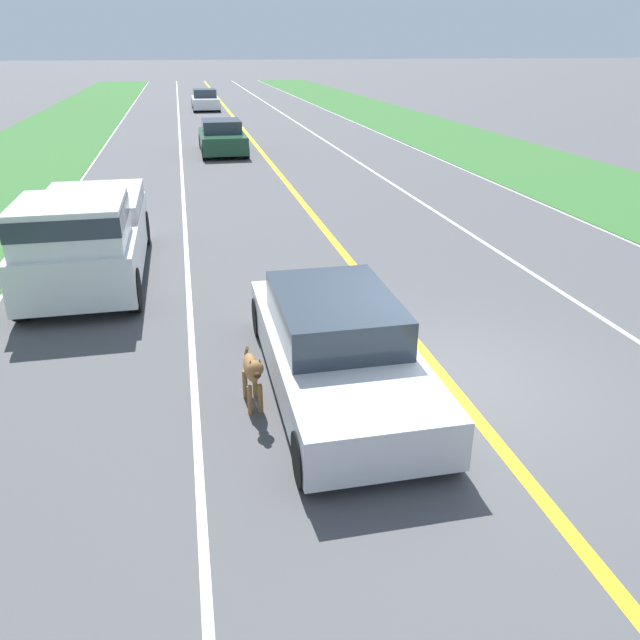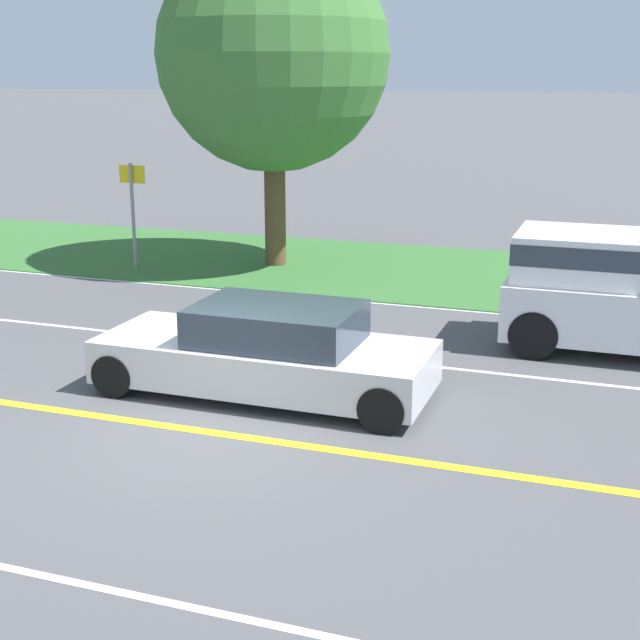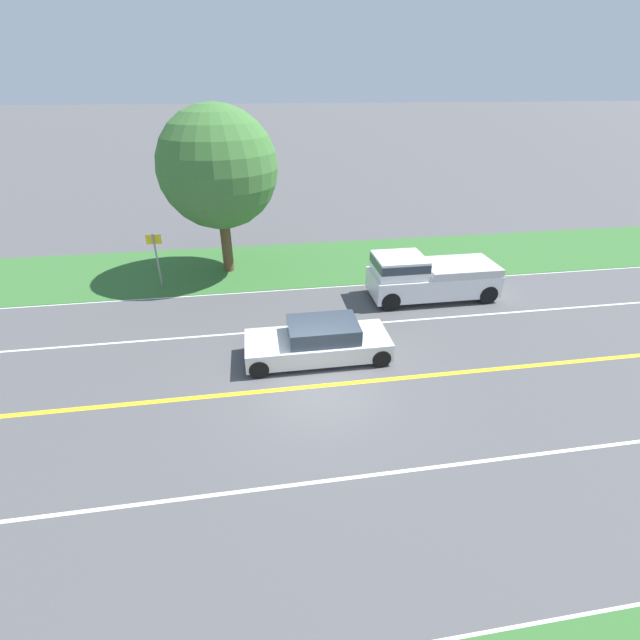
% 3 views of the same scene
% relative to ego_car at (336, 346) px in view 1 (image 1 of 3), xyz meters
% --- Properties ---
extents(ground_plane, '(400.00, 400.00, 0.00)m').
position_rel_ego_car_xyz_m(ground_plane, '(-1.56, 0.19, -0.61)').
color(ground_plane, '#4C4C4F').
extents(centre_divider_line, '(0.18, 160.00, 0.01)m').
position_rel_ego_car_xyz_m(centre_divider_line, '(-1.56, 0.19, -0.60)').
color(centre_divider_line, yellow).
rests_on(centre_divider_line, ground).
extents(lane_dash_same_dir, '(0.10, 160.00, 0.01)m').
position_rel_ego_car_xyz_m(lane_dash_same_dir, '(1.94, 0.19, -0.60)').
color(lane_dash_same_dir, white).
rests_on(lane_dash_same_dir, ground).
extents(ego_car, '(1.84, 4.68, 1.30)m').
position_rel_ego_car_xyz_m(ego_car, '(0.00, 0.00, 0.00)').
color(ego_car, silver).
rests_on(ego_car, ground).
extents(dog, '(0.23, 1.05, 0.85)m').
position_rel_ego_car_xyz_m(dog, '(1.19, 0.35, -0.06)').
color(dog, olive).
rests_on(dog, ground).
extents(pickup_truck, '(2.10, 5.23, 1.90)m').
position_rel_ego_car_xyz_m(pickup_truck, '(3.82, -5.16, 0.36)').
color(pickup_truck, silver).
rests_on(pickup_truck, ground).
extents(car_trailing_near, '(1.92, 4.21, 1.38)m').
position_rel_ego_car_xyz_m(car_trailing_near, '(0.12, -20.78, 0.04)').
color(car_trailing_near, '#1E472D').
rests_on(car_trailing_near, ground).
extents(car_trailing_mid, '(1.89, 4.48, 1.41)m').
position_rel_ego_car_xyz_m(car_trailing_mid, '(-0.02, -40.85, 0.05)').
color(car_trailing_mid, white).
rests_on(car_trailing_mid, ground).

